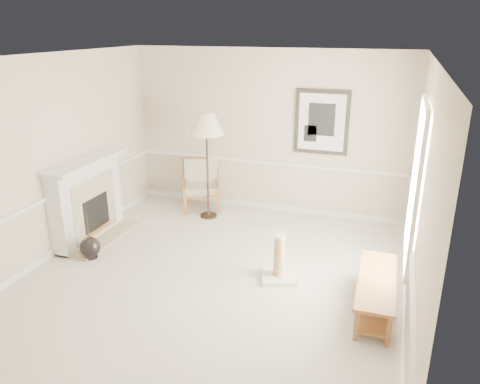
% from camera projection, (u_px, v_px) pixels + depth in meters
% --- Properties ---
extents(ground, '(5.50, 5.50, 0.00)m').
position_uv_depth(ground, '(211.00, 279.00, 6.36)').
color(ground, silver).
rests_on(ground, ground).
extents(room, '(5.04, 5.54, 2.92)m').
position_uv_depth(room, '(221.00, 144.00, 5.76)').
color(room, beige).
rests_on(room, ground).
extents(fireplace, '(0.64, 1.64, 1.31)m').
position_uv_depth(fireplace, '(88.00, 200.00, 7.39)').
color(fireplace, white).
rests_on(fireplace, ground).
extents(floor_vase, '(0.30, 0.30, 0.89)m').
position_uv_depth(floor_vase, '(90.00, 248.00, 6.88)').
color(floor_vase, black).
rests_on(floor_vase, ground).
extents(armchair, '(0.90, 0.92, 0.89)m').
position_uv_depth(armchair, '(201.00, 182.00, 8.74)').
color(armchair, brown).
rests_on(armchair, ground).
extents(floor_lamp, '(0.68, 0.68, 1.88)m').
position_uv_depth(floor_lamp, '(206.00, 127.00, 7.88)').
color(floor_lamp, black).
rests_on(floor_lamp, ground).
extents(bench, '(0.46, 1.47, 0.42)m').
position_uv_depth(bench, '(376.00, 289.00, 5.58)').
color(bench, brown).
rests_on(bench, ground).
extents(scratching_post, '(0.58, 0.58, 0.65)m').
position_uv_depth(scratching_post, '(279.00, 265.00, 6.29)').
color(scratching_post, silver).
rests_on(scratching_post, ground).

